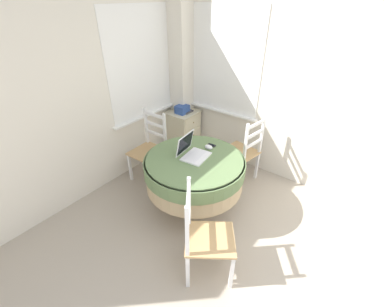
{
  "coord_description": "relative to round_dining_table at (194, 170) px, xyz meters",
  "views": [
    {
      "loc": [
        -1.37,
        0.18,
        2.28
      ],
      "look_at": [
        0.71,
        1.78,
        0.66
      ],
      "focal_mm": 24.0,
      "sensor_mm": 36.0,
      "label": 1
    }
  ],
  "objects": [
    {
      "name": "corner_room_shell",
      "position": [
        0.48,
        0.18,
        0.72
      ],
      "size": [
        4.1,
        4.76,
        2.55
      ],
      "color": "silver",
      "rests_on": "ground_plane"
    },
    {
      "name": "round_dining_table",
      "position": [
        0.0,
        0.0,
        0.0
      ],
      "size": [
        1.15,
        1.15,
        0.72
      ],
      "color": "#4C3D2D",
      "rests_on": "ground_plane"
    },
    {
      "name": "laptop",
      "position": [
        0.03,
        0.05,
        0.22
      ],
      "size": [
        0.35,
        0.33,
        0.26
      ],
      "color": "white",
      "rests_on": "round_dining_table"
    },
    {
      "name": "computer_mouse",
      "position": [
        0.27,
        -0.01,
        0.19
      ],
      "size": [
        0.06,
        0.1,
        0.05
      ],
      "color": "white",
      "rests_on": "round_dining_table"
    },
    {
      "name": "cell_phone",
      "position": [
        0.36,
        0.01,
        0.17
      ],
      "size": [
        0.06,
        0.11,
        0.01
      ],
      "color": "black",
      "rests_on": "round_dining_table"
    },
    {
      "name": "dining_chair_near_back_window",
      "position": [
        0.14,
        0.88,
        -0.1
      ],
      "size": [
        0.45,
        0.41,
        0.98
      ],
      "color": "tan",
      "rests_on": "ground_plane"
    },
    {
      "name": "dining_chair_near_right_window",
      "position": [
        0.87,
        -0.18,
        -0.1
      ],
      "size": [
        0.47,
        0.5,
        0.98
      ],
      "color": "tan",
      "rests_on": "ground_plane"
    },
    {
      "name": "dining_chair_camera_near",
      "position": [
        -0.64,
        -0.6,
        -0.1
      ],
      "size": [
        0.58,
        0.59,
        0.98
      ],
      "color": "tan",
      "rests_on": "ground_plane"
    },
    {
      "name": "corner_cabinet",
      "position": [
        1.03,
        1.01,
        -0.21
      ],
      "size": [
        0.47,
        0.45,
        0.69
      ],
      "color": "beige",
      "rests_on": "ground_plane"
    },
    {
      "name": "storage_box",
      "position": [
        0.98,
        0.98,
        0.19
      ],
      "size": [
        0.19,
        0.17,
        0.12
      ],
      "color": "#2D4C93",
      "rests_on": "corner_cabinet"
    },
    {
      "name": "book_on_cabinet",
      "position": [
        1.05,
        0.99,
        0.14
      ],
      "size": [
        0.17,
        0.23,
        0.02
      ],
      "color": "#3F3F44",
      "rests_on": "corner_cabinet"
    }
  ]
}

